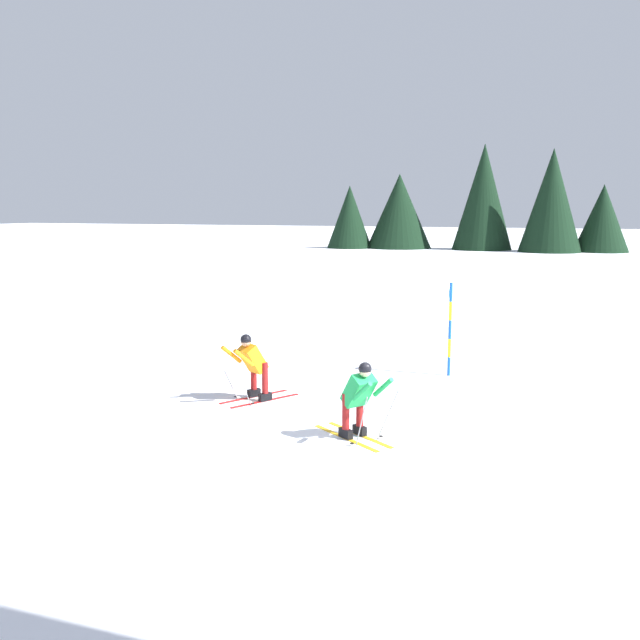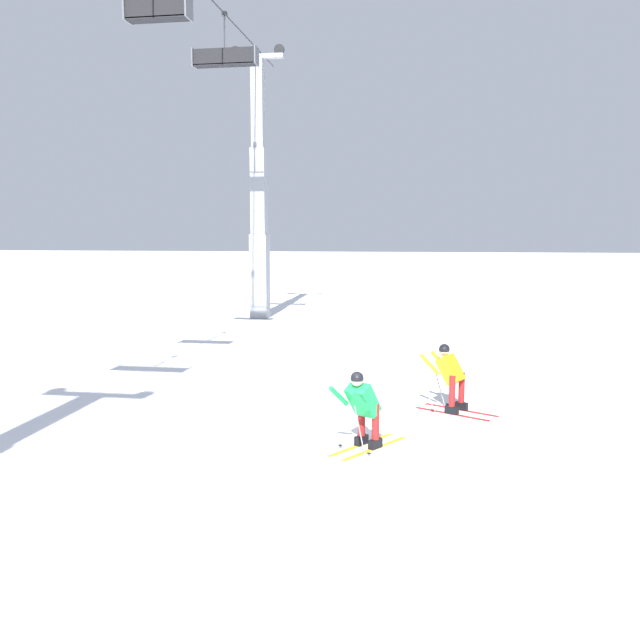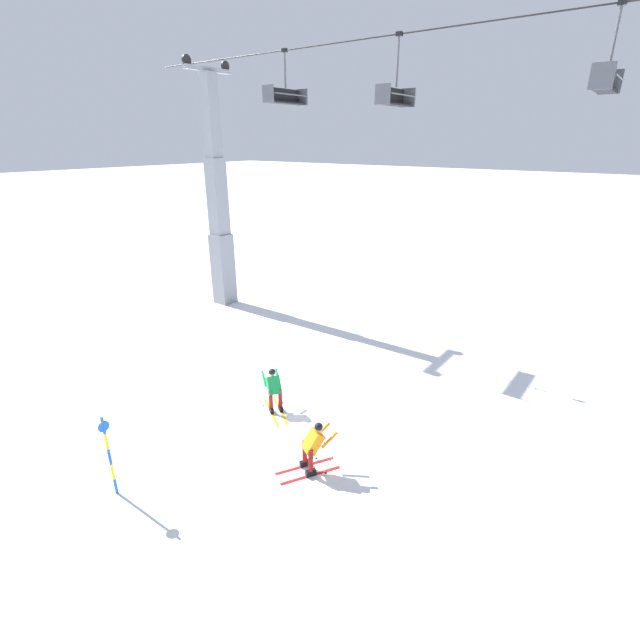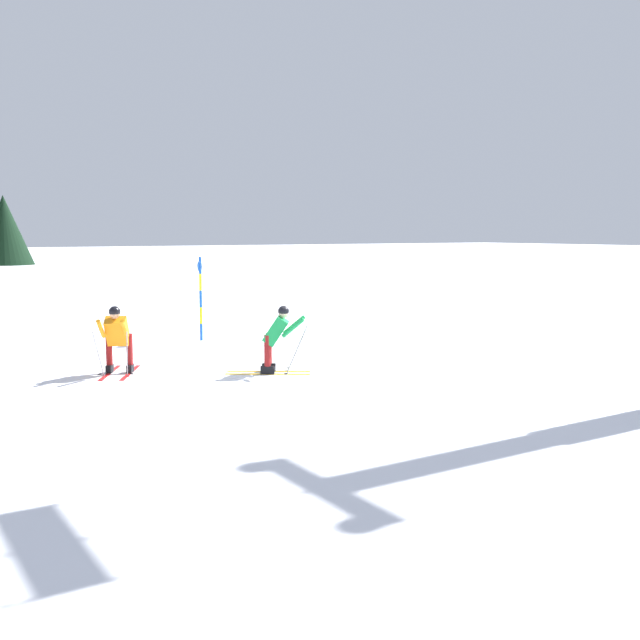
{
  "view_description": "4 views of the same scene",
  "coord_description": "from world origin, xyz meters",
  "px_view_note": "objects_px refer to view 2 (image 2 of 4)",
  "views": [
    {
      "loc": [
        -2.57,
        10.92,
        3.98
      ],
      "look_at": [
        1.27,
        0.92,
        2.26
      ],
      "focal_mm": 39.38,
      "sensor_mm": 36.0,
      "label": 1
    },
    {
      "loc": [
        -10.26,
        -1.3,
        3.72
      ],
      "look_at": [
        1.83,
        0.65,
        2.14
      ],
      "focal_mm": 37.66,
      "sensor_mm": 36.0,
      "label": 2
    },
    {
      "loc": [
        9.9,
        -9.64,
        8.25
      ],
      "look_at": [
        1.38,
        1.73,
        2.61
      ],
      "focal_mm": 25.66,
      "sensor_mm": 36.0,
      "label": 3
    },
    {
      "loc": [
        8.43,
        13.4,
        2.92
      ],
      "look_at": [
        0.79,
        1.15,
        1.23
      ],
      "focal_mm": 42.83,
      "sensor_mm": 36.0,
      "label": 4
    }
  ],
  "objects_px": {
    "skier_carving_main": "(363,405)",
    "chairlift_seat_fourth": "(225,58)",
    "lift_tower_far": "(259,208)",
    "skier_distant_uphill": "(450,373)",
    "chairlift_seat_middle": "(157,7)"
  },
  "relations": [
    {
      "from": "lift_tower_far",
      "to": "chairlift_seat_middle",
      "type": "relative_size",
      "value": 5.47
    },
    {
      "from": "chairlift_seat_fourth",
      "to": "skier_carving_main",
      "type": "bearing_deg",
      "value": -153.99
    },
    {
      "from": "lift_tower_far",
      "to": "chairlift_seat_fourth",
      "type": "height_order",
      "value": "lift_tower_far"
    },
    {
      "from": "skier_carving_main",
      "to": "lift_tower_far",
      "type": "relative_size",
      "value": 0.15
    },
    {
      "from": "skier_carving_main",
      "to": "chairlift_seat_middle",
      "type": "relative_size",
      "value": 0.8
    },
    {
      "from": "skier_carving_main",
      "to": "skier_distant_uphill",
      "type": "height_order",
      "value": "skier_distant_uphill"
    },
    {
      "from": "lift_tower_far",
      "to": "skier_distant_uphill",
      "type": "distance_m",
      "value": 17.18
    },
    {
      "from": "skier_carving_main",
      "to": "lift_tower_far",
      "type": "distance_m",
      "value": 19.08
    },
    {
      "from": "skier_carving_main",
      "to": "chairlift_seat_middle",
      "type": "height_order",
      "value": "chairlift_seat_middle"
    },
    {
      "from": "chairlift_seat_middle",
      "to": "chairlift_seat_fourth",
      "type": "relative_size",
      "value": 0.9
    },
    {
      "from": "lift_tower_far",
      "to": "chairlift_seat_fourth",
      "type": "relative_size",
      "value": 4.93
    },
    {
      "from": "skier_carving_main",
      "to": "chairlift_seat_fourth",
      "type": "distance_m",
      "value": 17.0
    },
    {
      "from": "lift_tower_far",
      "to": "chairlift_seat_middle",
      "type": "height_order",
      "value": "lift_tower_far"
    },
    {
      "from": "skier_distant_uphill",
      "to": "chairlift_seat_middle",
      "type": "bearing_deg",
      "value": 63.47
    },
    {
      "from": "skier_carving_main",
      "to": "chairlift_seat_fourth",
      "type": "relative_size",
      "value": 0.72
    }
  ]
}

